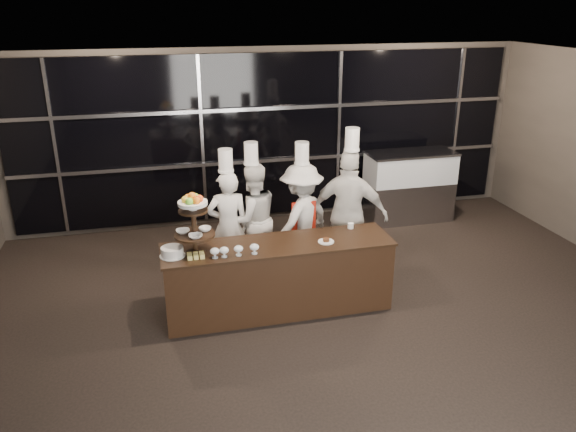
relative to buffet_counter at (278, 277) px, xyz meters
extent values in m
plane|color=black|center=(0.63, -1.77, -0.47)|extent=(10.00, 10.00, 0.00)
plane|color=black|center=(0.63, -1.77, 2.53)|extent=(10.00, 10.00, 0.00)
plane|color=#473F38|center=(0.63, 3.23, 1.03)|extent=(9.00, 0.00, 9.00)
cube|color=black|center=(0.63, 3.17, 1.03)|extent=(8.60, 0.04, 2.80)
cube|color=#A5A5AA|center=(0.63, 3.12, 0.63)|extent=(8.60, 0.06, 0.06)
cube|color=#A5A5AA|center=(0.63, 3.12, 1.53)|extent=(8.60, 0.06, 0.06)
cube|color=#A5A5AA|center=(-2.87, 3.14, 1.03)|extent=(0.05, 0.05, 2.80)
cube|color=#A5A5AA|center=(-0.57, 3.14, 1.03)|extent=(0.05, 0.05, 2.80)
cube|color=#A5A5AA|center=(1.83, 3.14, 1.03)|extent=(0.05, 0.05, 2.80)
cube|color=#A5A5AA|center=(4.13, 3.14, 1.03)|extent=(0.05, 0.05, 2.80)
cube|color=black|center=(0.00, 0.00, -0.02)|extent=(2.80, 0.70, 0.90)
cube|color=black|center=(0.00, 0.00, 0.44)|extent=(2.84, 0.74, 0.03)
cylinder|color=black|center=(-1.00, 0.00, 0.47)|extent=(0.24, 0.24, 0.03)
cylinder|color=black|center=(-1.00, 0.00, 0.80)|extent=(0.06, 0.06, 0.70)
cylinder|color=black|center=(-1.00, 0.00, 0.67)|extent=(0.48, 0.48, 0.02)
cylinder|color=black|center=(-1.00, 0.00, 0.97)|extent=(0.34, 0.34, 0.02)
cylinder|color=white|center=(-1.00, 0.00, 1.02)|extent=(0.10, 0.10, 0.06)
cylinder|color=white|center=(-1.00, 0.00, 1.07)|extent=(0.34, 0.34, 0.04)
sphere|color=#DB4512|center=(-0.92, 0.00, 1.11)|extent=(0.09, 0.09, 0.09)
sphere|color=#87B22D|center=(-0.96, 0.07, 1.11)|extent=(0.09, 0.09, 0.09)
sphere|color=orange|center=(-1.04, 0.07, 1.11)|extent=(0.09, 0.09, 0.09)
sphere|color=yellow|center=(-1.08, 0.00, 1.11)|extent=(0.09, 0.09, 0.09)
sphere|color=#6BBD30|center=(-1.04, -0.07, 1.11)|extent=(0.09, 0.09, 0.09)
sphere|color=orange|center=(-0.96, -0.07, 1.11)|extent=(0.09, 0.09, 0.09)
sphere|color=orange|center=(-1.00, 0.00, 1.15)|extent=(0.09, 0.09, 0.09)
imported|color=white|center=(-1.13, 0.06, 0.71)|extent=(0.16, 0.16, 0.04)
imported|color=white|center=(-0.87, 0.06, 0.71)|extent=(0.15, 0.15, 0.05)
imported|color=white|center=(-1.00, -0.12, 0.71)|extent=(0.16, 0.16, 0.04)
cylinder|color=silver|center=(-0.80, -0.22, 0.46)|extent=(0.07, 0.07, 0.01)
cylinder|color=silver|center=(-0.80, -0.22, 0.49)|extent=(0.02, 0.02, 0.05)
ellipsoid|color=silver|center=(-0.80, -0.22, 0.54)|extent=(0.11, 0.11, 0.08)
ellipsoid|color=#18C560|center=(-0.80, -0.22, 0.54)|extent=(0.08, 0.08, 0.05)
cylinder|color=silver|center=(-0.69, -0.22, 0.46)|extent=(0.07, 0.07, 0.01)
cylinder|color=silver|center=(-0.69, -0.22, 0.49)|extent=(0.02, 0.02, 0.05)
ellipsoid|color=silver|center=(-0.69, -0.22, 0.54)|extent=(0.11, 0.11, 0.08)
ellipsoid|color=#B90825|center=(-0.69, -0.22, 0.54)|extent=(0.08, 0.08, 0.05)
cylinder|color=silver|center=(-0.52, -0.22, 0.46)|extent=(0.07, 0.07, 0.01)
cylinder|color=silver|center=(-0.52, -0.22, 0.49)|extent=(0.02, 0.02, 0.05)
ellipsoid|color=silver|center=(-0.52, -0.22, 0.54)|extent=(0.11, 0.11, 0.08)
ellipsoid|color=beige|center=(-0.52, -0.22, 0.54)|extent=(0.08, 0.08, 0.05)
cylinder|color=silver|center=(-0.34, -0.22, 0.46)|extent=(0.07, 0.07, 0.01)
cylinder|color=silver|center=(-0.34, -0.22, 0.49)|extent=(0.02, 0.02, 0.05)
ellipsoid|color=silver|center=(-0.34, -0.22, 0.54)|extent=(0.11, 0.11, 0.08)
ellipsoid|color=#533519|center=(-0.34, -0.22, 0.54)|extent=(0.08, 0.08, 0.05)
cylinder|color=white|center=(-1.27, -0.05, 0.46)|extent=(0.30, 0.30, 0.01)
cylinder|color=white|center=(-1.27, -0.05, 0.51)|extent=(0.26, 0.26, 0.10)
cube|color=#ECDC73|center=(-1.08, -0.20, 0.48)|extent=(0.06, 0.06, 0.05)
cube|color=#ECDC73|center=(-1.01, -0.20, 0.48)|extent=(0.06, 0.06, 0.05)
cube|color=#ECDC73|center=(-0.94, -0.20, 0.48)|extent=(0.06, 0.06, 0.05)
cube|color=#ECDC73|center=(-1.08, -0.13, 0.48)|extent=(0.06, 0.06, 0.05)
cube|color=#ECDC73|center=(-1.01, -0.13, 0.48)|extent=(0.06, 0.06, 0.05)
cube|color=#ECDC73|center=(-0.94, -0.13, 0.48)|extent=(0.06, 0.06, 0.05)
cylinder|color=white|center=(0.58, -0.10, 0.46)|extent=(0.20, 0.20, 0.01)
cylinder|color=#4C2814|center=(0.58, -0.10, 0.49)|extent=(0.08, 0.08, 0.04)
cylinder|color=white|center=(1.03, 0.25, 0.49)|extent=(0.08, 0.08, 0.07)
cube|color=#A5A5AA|center=(2.96, 2.53, -0.12)|extent=(1.51, 0.65, 0.70)
cube|color=silver|center=(2.96, 2.53, 0.48)|extent=(1.51, 0.65, 0.50)
cube|color=#FFC67F|center=(2.96, 2.53, 0.48)|extent=(1.41, 0.54, 0.40)
cube|color=#A5A5AA|center=(2.96, 2.53, 0.75)|extent=(1.53, 0.67, 0.04)
imported|color=silver|center=(-0.47, 1.01, 0.33)|extent=(0.59, 0.39, 1.58)
cylinder|color=white|center=(-0.47, 1.01, 1.27)|extent=(0.19, 0.19, 0.30)
cylinder|color=white|center=(-0.47, 1.01, 1.12)|extent=(0.21, 0.21, 0.03)
imported|color=white|center=(-0.10, 1.17, 0.34)|extent=(0.90, 0.76, 1.62)
cylinder|color=white|center=(-0.10, 1.17, 1.30)|extent=(0.19, 0.19, 0.30)
cylinder|color=white|center=(-0.10, 1.17, 1.16)|extent=(0.21, 0.21, 0.03)
imported|color=silver|center=(0.56, 0.97, 0.35)|extent=(1.21, 1.10, 1.63)
cylinder|color=white|center=(0.56, 0.97, 1.31)|extent=(0.19, 0.19, 0.30)
cylinder|color=white|center=(0.56, 0.97, 1.17)|extent=(0.21, 0.21, 0.03)
cube|color=#A5190C|center=(0.56, 0.85, 0.35)|extent=(0.34, 0.03, 0.61)
imported|color=silver|center=(1.18, 0.73, 0.45)|extent=(1.16, 0.90, 1.84)
cylinder|color=white|center=(1.18, 0.73, 1.52)|extent=(0.19, 0.19, 0.30)
cylinder|color=white|center=(1.18, 0.73, 1.38)|extent=(0.21, 0.21, 0.03)
camera|label=1|loc=(-1.41, -6.11, 3.24)|focal=35.00mm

